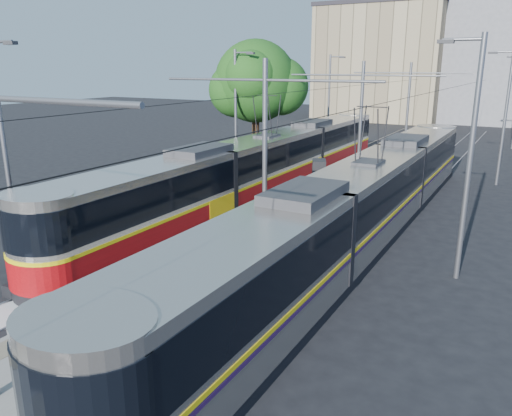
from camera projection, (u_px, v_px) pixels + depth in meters
The scene contains 12 objects.
ground at pixel (129, 326), 13.98m from camera, with size 160.00×160.00×0.00m, color black.
platform at pixel (340, 192), 28.19m from camera, with size 4.00×50.00×0.30m, color gray.
tactile_strip_left at pixel (316, 186), 28.83m from camera, with size 0.70×50.00×0.01m, color gray.
tactile_strip_right at pixel (365, 192), 27.46m from camera, with size 0.70×50.00×0.01m, color gray.
rails at pixel (340, 194), 28.23m from camera, with size 8.71×70.00×0.03m.
tram_left at pixel (267, 165), 27.70m from camera, with size 2.43×31.39×5.50m.
tram_right at pixel (366, 199), 20.14m from camera, with size 2.43×30.93×5.50m.
catenary at pixel (324, 118), 24.61m from camera, with size 9.20×70.00×7.00m.
street_lamps at pixel (366, 114), 30.44m from camera, with size 15.18×38.22×8.00m.
shelter at pixel (318, 183), 24.11m from camera, with size 1.05×1.26×2.40m.
tree at pixel (262, 83), 33.40m from camera, with size 6.03×5.58×8.76m.
building_left at pixel (383, 63), 66.94m from camera, with size 16.32×12.24×14.91m.
Camera 1 is at (9.27, -9.18, 7.01)m, focal length 35.00 mm.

